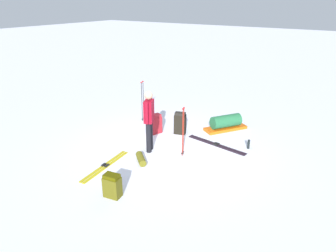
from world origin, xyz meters
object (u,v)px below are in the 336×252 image
(backpack_bright, at_px, (155,124))
(sleeping_mat_rolled, at_px, (141,159))
(ski_poles_planted_far, at_px, (143,99))
(ski_pair_far, at_px, (216,145))
(skier_standing, at_px, (149,118))
(backpack_large_dark, at_px, (112,186))
(backpack_small_spare, at_px, (180,123))
(ski_pair_near, at_px, (105,166))
(thermos_bottle, at_px, (249,144))
(ski_poles_planted_near, at_px, (183,129))
(gear_sled, at_px, (226,123))

(backpack_bright, height_order, sleeping_mat_rolled, backpack_bright)
(backpack_bright, distance_m, ski_poles_planted_far, 1.29)
(ski_pair_far, xyz_separation_m, ski_poles_planted_far, (-0.40, -2.98, 0.75))
(skier_standing, distance_m, backpack_large_dark, 2.37)
(ski_poles_planted_far, bearing_deg, backpack_small_spare, 80.71)
(backpack_large_dark, bearing_deg, ski_pair_near, -128.57)
(ski_pair_near, relative_size, thermos_bottle, 6.75)
(ski_pair_far, xyz_separation_m, sleeping_mat_rolled, (1.99, -1.18, 0.08))
(backpack_small_spare, relative_size, ski_poles_planted_near, 0.51)
(backpack_large_dark, relative_size, sleeping_mat_rolled, 0.97)
(backpack_bright, xyz_separation_m, gear_sled, (-1.47, 1.71, -0.08))
(ski_pair_near, relative_size, ski_poles_planted_far, 1.27)
(skier_standing, height_order, thermos_bottle, skier_standing)
(backpack_large_dark, bearing_deg, ski_poles_planted_far, -150.27)
(backpack_large_dark, bearing_deg, backpack_bright, -159.39)
(skier_standing, distance_m, gear_sled, 2.87)
(ski_pair_near, bearing_deg, skier_standing, 163.64)
(ski_pair_near, height_order, ski_pair_far, same)
(ski_pair_far, distance_m, backpack_large_dark, 3.59)
(sleeping_mat_rolled, bearing_deg, ski_poles_planted_near, 144.22)
(backpack_small_spare, height_order, ski_poles_planted_near, ski_poles_planted_near)
(backpack_large_dark, distance_m, ski_poles_planted_near, 2.52)
(ski_poles_planted_near, relative_size, thermos_bottle, 5.19)
(backpack_large_dark, xyz_separation_m, sleeping_mat_rolled, (-1.51, -0.43, -0.17))
(backpack_bright, distance_m, sleeping_mat_rolled, 1.91)
(ski_poles_planted_near, bearing_deg, backpack_small_spare, -145.30)
(skier_standing, relative_size, ski_pair_near, 0.97)
(ski_poles_planted_near, relative_size, ski_poles_planted_far, 0.98)
(ski_pair_near, distance_m, backpack_bright, 2.43)
(skier_standing, height_order, sleeping_mat_rolled, skier_standing)
(backpack_small_spare, height_order, gear_sled, backpack_small_spare)
(ski_pair_near, xyz_separation_m, sleeping_mat_rolled, (-0.68, 0.61, 0.08))
(ski_poles_planted_near, distance_m, thermos_bottle, 2.00)
(backpack_small_spare, relative_size, ski_poles_planted_far, 0.50)
(ski_pair_far, distance_m, sleeping_mat_rolled, 2.32)
(backpack_large_dark, bearing_deg, sleeping_mat_rolled, -163.96)
(ski_poles_planted_far, bearing_deg, thermos_bottle, 88.63)
(ski_pair_far, xyz_separation_m, gear_sled, (-1.21, -0.25, 0.21))
(skier_standing, distance_m, thermos_bottle, 2.89)
(ski_pair_near, distance_m, ski_poles_planted_near, 2.20)
(backpack_large_dark, bearing_deg, skier_standing, -163.45)
(thermos_bottle, bearing_deg, skier_standing, -53.89)
(ski_poles_planted_far, xyz_separation_m, gear_sled, (-0.81, 2.72, -0.54))
(sleeping_mat_rolled, bearing_deg, backpack_bright, -155.60)
(backpack_bright, xyz_separation_m, ski_poles_planted_far, (-0.66, -1.01, 0.46))
(ski_pair_far, bearing_deg, backpack_small_spare, -95.50)
(backpack_small_spare, bearing_deg, gear_sled, 135.66)
(ski_poles_planted_near, height_order, gear_sled, ski_poles_planted_near)
(skier_standing, relative_size, ski_poles_planted_far, 1.23)
(skier_standing, xyz_separation_m, thermos_bottle, (-1.63, 2.24, -0.82))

